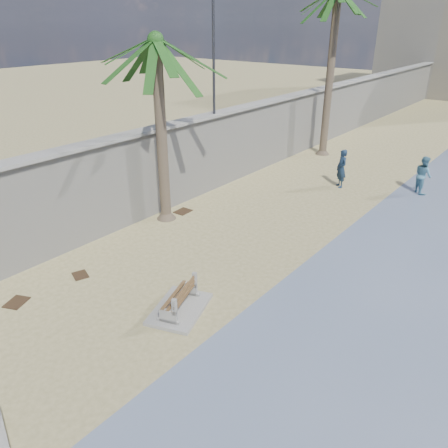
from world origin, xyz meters
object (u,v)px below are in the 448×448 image
Objects in this scene: person_a at (342,166)px; person_b at (423,173)px; palm_mid at (156,43)px; bench_far at (179,300)px.

person_a reaches higher than person_b.
person_b is (3.37, 1.66, -0.09)m from person_a.
person_a is at bearing 70.58° from person_b.
palm_mid is 3.62× the size of person_a.
palm_mid is (-4.88, 4.25, 6.45)m from bench_far.
bench_far is 14.21m from person_b.
palm_mid reaches higher than person_b.
person_a is 1.09× the size of person_b.
bench_far is 1.14× the size of person_b.
palm_mid is at bearing -75.14° from person_a.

